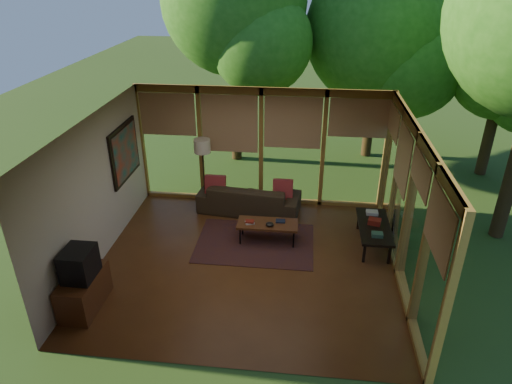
# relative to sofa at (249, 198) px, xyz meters

# --- Properties ---
(floor) EXTENTS (5.50, 5.50, 0.00)m
(floor) POSITION_rel_sofa_xyz_m (0.21, -2.00, -0.33)
(floor) COLOR brown
(floor) RESTS_ON ground
(ceiling) EXTENTS (5.50, 5.50, 0.00)m
(ceiling) POSITION_rel_sofa_xyz_m (0.21, -2.00, 2.37)
(ceiling) COLOR white
(ceiling) RESTS_ON ground
(wall_left) EXTENTS (0.04, 5.00, 2.70)m
(wall_left) POSITION_rel_sofa_xyz_m (-2.54, -2.00, 1.02)
(wall_left) COLOR beige
(wall_left) RESTS_ON ground
(wall_front) EXTENTS (5.50, 0.04, 2.70)m
(wall_front) POSITION_rel_sofa_xyz_m (0.21, -4.50, 1.02)
(wall_front) COLOR beige
(wall_front) RESTS_ON ground
(window_wall_back) EXTENTS (5.50, 0.12, 2.70)m
(window_wall_back) POSITION_rel_sofa_xyz_m (0.21, 0.50, 1.02)
(window_wall_back) COLOR olive
(window_wall_back) RESTS_ON ground
(window_wall_right) EXTENTS (0.12, 5.00, 2.70)m
(window_wall_right) POSITION_rel_sofa_xyz_m (2.96, -2.00, 1.02)
(window_wall_right) COLOR olive
(window_wall_right) RESTS_ON ground
(tree_nw) EXTENTS (3.63, 3.63, 5.99)m
(tree_nw) POSITION_rel_sofa_xyz_m (-0.74, 3.10, 3.83)
(tree_nw) COLOR #382914
(tree_nw) RESTS_ON ground
(tree_ne) EXTENTS (3.88, 3.88, 5.38)m
(tree_ne) POSITION_rel_sofa_xyz_m (2.97, 3.78, 3.10)
(tree_ne) COLOR #382914
(tree_ne) RESTS_ON ground
(tree_far) EXTENTS (2.59, 2.59, 4.11)m
(tree_far) POSITION_rel_sofa_xyz_m (5.88, 2.72, 2.47)
(tree_far) COLOR #382914
(tree_far) RESTS_ON ground
(rug) EXTENTS (2.33, 1.65, 0.01)m
(rug) POSITION_rel_sofa_xyz_m (0.28, -1.32, -0.32)
(rug) COLOR maroon
(rug) RESTS_ON floor
(sofa) EXTENTS (2.33, 1.13, 0.65)m
(sofa) POSITION_rel_sofa_xyz_m (0.00, 0.00, 0.00)
(sofa) COLOR #392C1C
(sofa) RESTS_ON floor
(pillow_left) EXTENTS (0.46, 0.24, 0.48)m
(pillow_left) POSITION_rel_sofa_xyz_m (-0.75, -0.05, 0.28)
(pillow_left) COLOR maroon
(pillow_left) RESTS_ON sofa
(pillow_right) EXTENTS (0.44, 0.23, 0.46)m
(pillow_right) POSITION_rel_sofa_xyz_m (0.75, -0.05, 0.27)
(pillow_right) COLOR maroon
(pillow_right) RESTS_ON sofa
(ct_book_lower) EXTENTS (0.21, 0.18, 0.03)m
(ct_book_lower) POSITION_rel_sofa_xyz_m (0.17, -1.27, 0.11)
(ct_book_lower) COLOR beige
(ct_book_lower) RESTS_ON coffee_table
(ct_book_upper) EXTENTS (0.17, 0.13, 0.03)m
(ct_book_upper) POSITION_rel_sofa_xyz_m (0.17, -1.27, 0.14)
(ct_book_upper) COLOR maroon
(ct_book_upper) RESTS_ON coffee_table
(ct_book_side) EXTENTS (0.19, 0.15, 0.03)m
(ct_book_side) POSITION_rel_sofa_xyz_m (0.77, -1.14, 0.11)
(ct_book_side) COLOR black
(ct_book_side) RESTS_ON coffee_table
(ct_bowl) EXTENTS (0.16, 0.16, 0.07)m
(ct_bowl) POSITION_rel_sofa_xyz_m (0.57, -1.32, 0.13)
(ct_bowl) COLOR black
(ct_bowl) RESTS_ON coffee_table
(media_cabinet) EXTENTS (0.50, 1.00, 0.60)m
(media_cabinet) POSITION_rel_sofa_xyz_m (-2.26, -3.49, -0.03)
(media_cabinet) COLOR #5D3119
(media_cabinet) RESTS_ON floor
(television) EXTENTS (0.45, 0.55, 0.50)m
(television) POSITION_rel_sofa_xyz_m (-2.24, -3.49, 0.52)
(television) COLOR black
(television) RESTS_ON media_cabinet
(console_book_a) EXTENTS (0.21, 0.15, 0.07)m
(console_book_a) POSITION_rel_sofa_xyz_m (2.61, -1.52, 0.17)
(console_book_a) COLOR #345B47
(console_book_a) RESTS_ON side_console
(console_book_b) EXTENTS (0.28, 0.23, 0.11)m
(console_book_b) POSITION_rel_sofa_xyz_m (2.61, -1.07, 0.18)
(console_book_b) COLOR maroon
(console_book_b) RESTS_ON side_console
(console_book_c) EXTENTS (0.24, 0.17, 0.06)m
(console_book_c) POSITION_rel_sofa_xyz_m (2.61, -0.67, 0.16)
(console_book_c) COLOR beige
(console_book_c) RESTS_ON side_console
(floor_lamp) EXTENTS (0.36, 0.36, 1.65)m
(floor_lamp) POSITION_rel_sofa_xyz_m (-1.03, 0.06, 1.08)
(floor_lamp) COLOR black
(floor_lamp) RESTS_ON floor
(coffee_table) EXTENTS (1.20, 0.50, 0.43)m
(coffee_table) POSITION_rel_sofa_xyz_m (0.52, -1.22, 0.06)
(coffee_table) COLOR #5D3119
(coffee_table) RESTS_ON floor
(side_console) EXTENTS (0.60, 1.40, 0.46)m
(side_console) POSITION_rel_sofa_xyz_m (2.61, -1.12, 0.08)
(side_console) COLOR black
(side_console) RESTS_ON floor
(wall_painting) EXTENTS (0.06, 1.35, 1.15)m
(wall_painting) POSITION_rel_sofa_xyz_m (-2.50, -0.60, 1.22)
(wall_painting) COLOR black
(wall_painting) RESTS_ON wall_left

